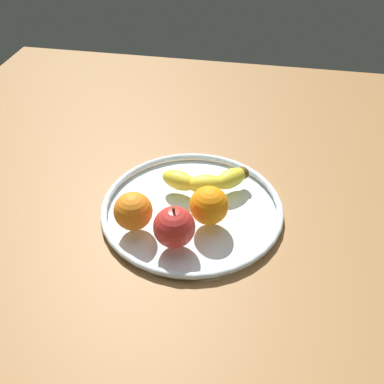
{
  "coord_description": "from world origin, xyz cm",
  "views": [
    {
      "loc": [
        11.04,
        -60.02,
        55.95
      ],
      "look_at": [
        0.0,
        0.0,
        4.8
      ],
      "focal_mm": 41.65,
      "sensor_mm": 36.0,
      "label": 1
    }
  ],
  "objects_px": {
    "orange_back_right": "(209,205)",
    "banana": "(207,181)",
    "apple": "(174,227)",
    "orange_back_left": "(133,211)",
    "fruit_bowl": "(192,208)"
  },
  "relations": [
    {
      "from": "orange_back_left",
      "to": "fruit_bowl",
      "type": "bearing_deg",
      "value": 39.07
    },
    {
      "from": "orange_back_right",
      "to": "banana",
      "type": "bearing_deg",
      "value": 101.32
    },
    {
      "from": "banana",
      "to": "apple",
      "type": "height_order",
      "value": "apple"
    },
    {
      "from": "fruit_bowl",
      "to": "orange_back_left",
      "type": "bearing_deg",
      "value": -140.93
    },
    {
      "from": "apple",
      "to": "orange_back_left",
      "type": "relative_size",
      "value": 1.16
    },
    {
      "from": "fruit_bowl",
      "to": "banana",
      "type": "height_order",
      "value": "banana"
    },
    {
      "from": "fruit_bowl",
      "to": "banana",
      "type": "bearing_deg",
      "value": 70.45
    },
    {
      "from": "fruit_bowl",
      "to": "banana",
      "type": "xyz_separation_m",
      "value": [
        0.02,
        0.05,
        0.03
      ]
    },
    {
      "from": "orange_back_right",
      "to": "orange_back_left",
      "type": "xyz_separation_m",
      "value": [
        -0.12,
        -0.04,
        -0.0
      ]
    },
    {
      "from": "banana",
      "to": "orange_back_left",
      "type": "xyz_separation_m",
      "value": [
        -0.11,
        -0.12,
        0.02
      ]
    },
    {
      "from": "apple",
      "to": "fruit_bowl",
      "type": "bearing_deg",
      "value": 83.35
    },
    {
      "from": "apple",
      "to": "orange_back_right",
      "type": "distance_m",
      "value": 0.08
    },
    {
      "from": "fruit_bowl",
      "to": "orange_back_right",
      "type": "distance_m",
      "value": 0.07
    },
    {
      "from": "fruit_bowl",
      "to": "banana",
      "type": "distance_m",
      "value": 0.06
    },
    {
      "from": "orange_back_right",
      "to": "fruit_bowl",
      "type": "bearing_deg",
      "value": 136.21
    }
  ]
}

